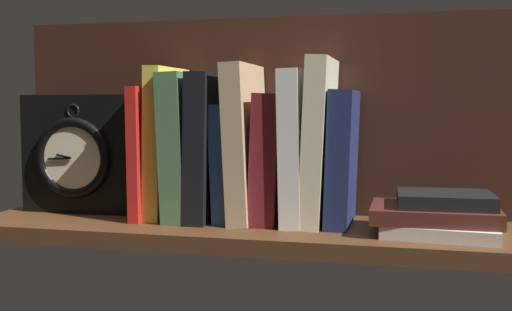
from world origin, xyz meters
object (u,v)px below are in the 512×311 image
object	(u,v)px
book_black_skeptic	(210,147)
book_navy_bierce	(342,158)
framed_clock	(80,154)
book_yellow_seinlanguage	(166,143)
book_green_romantic	(187,146)
book_tan_shortstories	(248,143)
book_cream_twain	(319,141)
book_stack_side	(439,215)
book_maroon_dawkins	(272,158)
book_red_requiem	(152,152)
book_blue_modern	(229,162)
book_white_catcher	(297,147)

from	to	relation	value
book_black_skeptic	book_navy_bierce	size ratio (longest dim) A/B	1.13
framed_clock	book_yellow_seinlanguage	bearing A→B (deg)	-0.64
book_green_romantic	book_tan_shortstories	bearing A→B (deg)	0.00
book_cream_twain	book_stack_side	world-z (taller)	book_cream_twain
book_maroon_dawkins	book_stack_side	distance (cm)	26.81
book_red_requiem	book_cream_twain	distance (cm)	28.00
book_blue_modern	book_maroon_dawkins	xyz separation A→B (cm)	(7.19, 0.00, 0.83)
book_red_requiem	book_tan_shortstories	bearing A→B (deg)	0.00
book_red_requiem	book_stack_side	world-z (taller)	book_red_requiem
book_tan_shortstories	framed_clock	size ratio (longest dim) A/B	1.23
book_tan_shortstories	book_navy_bierce	xyz separation A→B (cm)	(15.12, 0.00, -2.07)
book_black_skeptic	framed_clock	size ratio (longest dim) A/B	1.16
book_maroon_dawkins	book_stack_side	world-z (taller)	book_maroon_dawkins
framed_clock	book_stack_side	world-z (taller)	framed_clock
book_cream_twain	book_stack_side	size ratio (longest dim) A/B	1.40
book_stack_side	book_navy_bierce	bearing A→B (deg)	162.50
book_maroon_dawkins	book_cream_twain	size ratio (longest dim) A/B	0.79
book_green_romantic	book_navy_bierce	xyz separation A→B (cm)	(25.46, 0.00, -1.40)
book_green_romantic	book_cream_twain	distance (cm)	21.85
book_green_romantic	book_maroon_dawkins	world-z (taller)	book_green_romantic
book_red_requiem	book_tan_shortstories	distance (cm)	16.52
book_yellow_seinlanguage	book_maroon_dawkins	bearing A→B (deg)	0.00
book_white_catcher	book_maroon_dawkins	bearing A→B (deg)	180.00
book_white_catcher	book_navy_bierce	xyz separation A→B (cm)	(7.11, 0.00, -1.54)
book_blue_modern	book_cream_twain	bearing A→B (deg)	0.00
book_maroon_dawkins	book_stack_side	bearing A→B (deg)	-10.08
book_green_romantic	framed_clock	xyz separation A→B (cm)	(-19.60, 0.18, -1.72)
book_yellow_seinlanguage	book_blue_modern	distance (cm)	11.16
framed_clock	book_stack_side	bearing A→B (deg)	-4.52
book_white_catcher	book_navy_bierce	bearing A→B (deg)	0.00
book_red_requiem	framed_clock	bearing A→B (deg)	179.24
book_white_catcher	book_cream_twain	bearing A→B (deg)	0.00
book_blue_modern	book_maroon_dawkins	bearing A→B (deg)	0.00
book_cream_twain	book_yellow_seinlanguage	bearing A→B (deg)	180.00
book_yellow_seinlanguage	book_stack_side	world-z (taller)	book_yellow_seinlanguage
book_black_skeptic	book_blue_modern	xyz separation A→B (cm)	(3.23, 0.00, -2.47)
book_tan_shortstories	book_stack_side	distance (cm)	31.30
book_tan_shortstories	book_white_catcher	world-z (taller)	book_tan_shortstories
book_cream_twain	book_green_romantic	bearing A→B (deg)	180.00
book_green_romantic	book_maroon_dawkins	bearing A→B (deg)	0.00
book_tan_shortstories	book_maroon_dawkins	xyz separation A→B (cm)	(4.04, 0.00, -2.32)
book_white_catcher	book_red_requiem	bearing A→B (deg)	180.00
book_yellow_seinlanguage	book_blue_modern	size ratio (longest dim) A/B	1.33
book_maroon_dawkins	framed_clock	world-z (taller)	same
book_maroon_dawkins	book_green_romantic	bearing A→B (deg)	180.00
book_green_romantic	framed_clock	bearing A→B (deg)	179.48
book_red_requiem	book_white_catcher	distance (cm)	24.48
book_maroon_dawkins	book_white_catcher	size ratio (longest dim) A/B	0.85
book_maroon_dawkins	book_blue_modern	bearing A→B (deg)	180.00
book_blue_modern	book_red_requiem	bearing A→B (deg)	180.00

